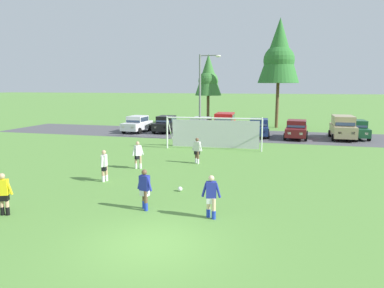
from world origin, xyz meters
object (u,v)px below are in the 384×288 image
Objects in this scene: player_defender_far at (211,197)px; parked_car_slot_center_left at (201,126)px; player_midfield_center at (197,151)px; player_winger_right at (104,166)px; street_lamp at (202,97)px; referee at (3,194)px; parked_car_slot_left at (166,124)px; parked_car_slot_center at (225,123)px; parked_car_slot_far_left at (137,124)px; parked_car_slot_end at (356,129)px; soccer_ball at (180,189)px; soccer_goal at (215,132)px; player_striker_near at (138,155)px; parked_car_slot_right at (296,129)px; parked_car_slot_center_right at (259,128)px; player_winger_left at (145,190)px; parked_car_slot_far_right at (343,127)px.

player_defender_far is 22.75m from parked_car_slot_center_left.
player_midfield_center is 6.39m from player_winger_right.
referee is at bearing -98.64° from street_lamp.
parked_car_slot_left is at bearing 99.81° from player_winger_right.
parked_car_slot_far_left is at bearing -176.26° from parked_car_slot_center.
parked_car_slot_end is 14.80m from street_lamp.
street_lamp reaches higher than soccer_ball.
soccer_goal is (-0.68, 11.64, 1.18)m from soccer_ball.
referee is at bearing -78.12° from parked_car_slot_far_left.
soccer_goal reaches higher than parked_car_slot_center_left.
player_striker_near is 0.38× the size of parked_car_slot_right.
parked_car_slot_center_right is 8.93m from parked_car_slot_end.
soccer_ball is 0.13× the size of player_midfield_center.
player_defender_far is at bearing -81.60° from parked_car_slot_center.
soccer_ball is 18.98m from parked_car_slot_center_right.
parked_car_slot_right is 5.57m from parked_car_slot_end.
player_winger_left is 0.38× the size of parked_car_slot_far_left.
player_winger_right is 0.38× the size of parked_car_slot_right.
referee is 1.00× the size of player_midfield_center.
player_striker_near is at bearing -131.03° from parked_car_slot_far_right.
referee is 23.84m from parked_car_slot_center_left.
soccer_ball is 21.71m from parked_car_slot_far_left.
player_striker_near is 16.75m from parked_car_slot_far_left.
parked_car_slot_right is at bearing -164.37° from parked_car_slot_end.
player_winger_left is 1.00× the size of player_winger_right.
player_defender_far is 23.46m from parked_car_slot_far_right.
parked_car_slot_left is (-6.91, 22.39, 0.05)m from player_winger_left.
street_lamp reaches higher than parked_car_slot_far_left.
player_midfield_center reaches higher than soccer_ball.
soccer_goal is 4.59× the size of referee.
parked_car_slot_far_left reaches higher than player_striker_near.
parked_car_slot_far_right is 1.47m from parked_car_slot_end.
referee is (-4.89, -16.25, -0.47)m from soccer_goal.
player_defender_far is at bearing -29.07° from player_winger_right.
player_winger_right is at bearing -127.13° from parked_car_slot_far_right.
soccer_ball is at bearing -60.96° from parked_car_slot_far_left.
soccer_goal is at bearing 73.25° from referee.
player_striker_near is 1.00× the size of player_defender_far.
player_striker_near is 3.07m from player_winger_right.
parked_car_slot_center_right and parked_car_slot_right have the same top height.
parked_car_slot_center_right is at bearing -2.99° from parked_car_slot_center_left.
parked_car_slot_center_left is 0.93× the size of parked_car_slot_far_right.
parked_car_slot_far_right is at bearing 62.93° from soccer_ball.
player_striker_near is at bearing -143.21° from player_midfield_center.
player_winger_right is 0.39× the size of parked_car_slot_left.
soccer_ball is 19.64m from parked_car_slot_center.
parked_car_slot_end is (11.77, 8.36, -0.42)m from soccer_goal.
street_lamp is at bearing 83.38° from player_winger_right.
soccer_goal reaches higher than player_winger_left.
parked_car_slot_left is (-1.98, 24.32, 0.05)m from referee.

